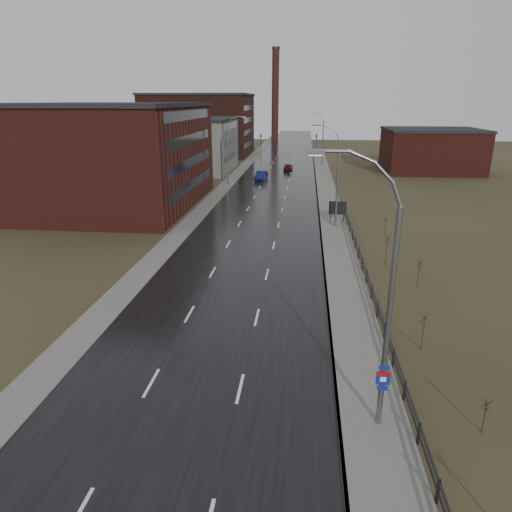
% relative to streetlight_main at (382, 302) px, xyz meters
% --- Properties ---
extents(ground, '(320.00, 320.00, 0.00)m').
position_rel_streetlight_main_xyz_m(ground, '(-8.47, -2.00, -6.06)').
color(ground, '#2D2819').
rests_on(ground, ground).
extents(road, '(14.00, 300.00, 0.06)m').
position_rel_streetlight_main_xyz_m(road, '(-8.47, 58.00, -6.03)').
color(road, black).
rests_on(road, ground).
extents(sidewalk_right, '(3.20, 180.00, 0.18)m').
position_rel_streetlight_main_xyz_m(sidewalk_right, '(0.13, 33.00, -5.97)').
color(sidewalk_right, '#595651').
rests_on(sidewalk_right, ground).
extents(curb_right, '(0.16, 180.00, 0.18)m').
position_rel_streetlight_main_xyz_m(curb_right, '(-1.39, 33.00, -5.97)').
color(curb_right, slate).
rests_on(curb_right, ground).
extents(sidewalk_left, '(2.40, 260.00, 0.12)m').
position_rel_streetlight_main_xyz_m(sidewalk_left, '(-16.67, 58.00, -6.00)').
color(sidewalk_left, '#595651').
rests_on(sidewalk_left, ground).
extents(warehouse_near, '(22.44, 28.56, 13.50)m').
position_rel_streetlight_main_xyz_m(warehouse_near, '(-29.46, 43.00, 0.70)').
color(warehouse_near, '#471914').
rests_on(warehouse_near, ground).
extents(warehouse_mid, '(16.32, 20.40, 10.50)m').
position_rel_streetlight_main_xyz_m(warehouse_mid, '(-26.46, 76.00, -0.80)').
color(warehouse_mid, slate).
rests_on(warehouse_mid, ground).
extents(warehouse_far, '(26.52, 24.48, 15.50)m').
position_rel_streetlight_main_xyz_m(warehouse_far, '(-31.47, 106.00, 1.70)').
color(warehouse_far, '#331611').
rests_on(warehouse_far, ground).
extents(building_right, '(18.36, 16.32, 8.50)m').
position_rel_streetlight_main_xyz_m(building_right, '(21.83, 80.00, -1.80)').
color(building_right, '#471914').
rests_on(building_right, ground).
extents(smokestack, '(2.70, 2.70, 30.70)m').
position_rel_streetlight_main_xyz_m(smokestack, '(-14.47, 148.00, 9.44)').
color(smokestack, '#331611').
rests_on(smokestack, ground).
extents(streetlight_main, '(3.91, 0.29, 12.11)m').
position_rel_streetlight_main_xyz_m(streetlight_main, '(0.00, 0.00, 0.00)').
color(streetlight_main, slate).
rests_on(streetlight_main, ground).
extents(streetlight_right_mid, '(3.36, 0.28, 11.35)m').
position_rel_streetlight_main_xyz_m(streetlight_right_mid, '(0.03, 34.00, -0.22)').
color(streetlight_right_mid, slate).
rests_on(streetlight_right_mid, ground).
extents(streetlight_left, '(3.36, 0.28, 11.35)m').
position_rel_streetlight_main_xyz_m(streetlight_left, '(-16.17, 60.00, -0.22)').
color(streetlight_left, slate).
rests_on(streetlight_left, ground).
extents(streetlight_right_far, '(3.36, 0.28, 11.35)m').
position_rel_streetlight_main_xyz_m(streetlight_right_far, '(0.03, 88.00, -0.22)').
color(streetlight_right_far, slate).
rests_on(streetlight_right_far, ground).
extents(guardrail, '(0.10, 53.05, 1.10)m').
position_rel_streetlight_main_xyz_m(guardrail, '(1.83, 16.32, -5.35)').
color(guardrail, black).
rests_on(guardrail, ground).
extents(shrub_b, '(0.42, 0.44, 1.73)m').
position_rel_streetlight_main_xyz_m(shrub_b, '(4.80, 0.04, -5.14)').
color(shrub_b, '#382D23').
rests_on(shrub_b, ground).
extents(shrub_c, '(0.56, 0.59, 2.34)m').
position_rel_streetlight_main_xyz_m(shrub_c, '(3.80, 7.07, -4.81)').
color(shrub_c, '#382D23').
rests_on(shrub_c, ground).
extents(shrub_d, '(0.54, 0.56, 2.26)m').
position_rel_streetlight_main_xyz_m(shrub_d, '(5.71, 16.71, -4.86)').
color(shrub_d, '#382D23').
rests_on(shrub_d, ground).
extents(shrub_e, '(0.64, 0.67, 2.70)m').
position_rel_streetlight_main_xyz_m(shrub_e, '(4.06, 21.81, -4.62)').
color(shrub_e, '#382D23').
rests_on(shrub_e, ground).
extents(shrub_f, '(0.46, 0.49, 1.93)m').
position_rel_streetlight_main_xyz_m(shrub_f, '(5.48, 31.40, -5.04)').
color(shrub_f, '#382D23').
rests_on(shrub_f, ground).
extents(billboard, '(2.04, 0.17, 2.63)m').
position_rel_streetlight_main_xyz_m(billboard, '(0.63, 35.79, -4.30)').
color(billboard, black).
rests_on(billboard, ground).
extents(traffic_light_left, '(0.58, 2.73, 5.30)m').
position_rel_streetlight_main_xyz_m(traffic_light_left, '(-16.47, 118.00, -1.46)').
color(traffic_light_left, black).
rests_on(traffic_light_left, ground).
extents(traffic_light_right, '(0.58, 2.73, 5.30)m').
position_rel_streetlight_main_xyz_m(traffic_light_right, '(-0.47, 118.00, -1.46)').
color(traffic_light_right, black).
rests_on(traffic_light_right, ground).
extents(car_near, '(2.20, 4.95, 1.58)m').
position_rel_streetlight_main_xyz_m(car_near, '(-11.24, 65.33, -5.27)').
color(car_near, '#0D1345').
rests_on(car_near, ground).
extents(car_far, '(1.88, 4.25, 1.42)m').
position_rel_streetlight_main_xyz_m(car_far, '(-6.87, 78.00, -5.35)').
color(car_far, '#480F0C').
rests_on(car_far, ground).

